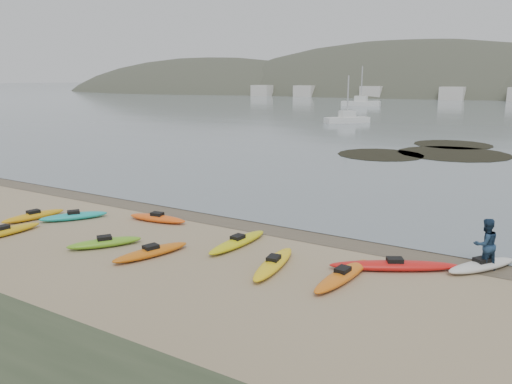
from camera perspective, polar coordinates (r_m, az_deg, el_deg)
The scene contains 5 objects.
ground at distance 23.68m, azimuth 0.00°, elevation -3.54°, with size 600.00×600.00×0.00m, color tan.
wet_sand at distance 23.43m, azimuth -0.38°, elevation -3.71°, with size 60.00×60.00×0.00m, color brown.
kayaks at distance 20.41m, azimuth -6.49°, elevation -5.85°, with size 21.31×9.76×0.34m.
person_east at distance 19.56m, azimuth 24.74°, elevation -5.45°, with size 0.92×0.72×1.89m, color navy.
kelp_mats at distance 49.43m, azimuth 19.73°, elevation 4.40°, with size 14.06×18.13×0.04m.
Camera 1 is at (11.79, -19.40, 6.71)m, focal length 35.00 mm.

